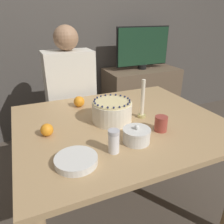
% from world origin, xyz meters
% --- Properties ---
extents(ground_plane, '(12.00, 12.00, 0.00)m').
position_xyz_m(ground_plane, '(0.00, 0.00, 0.00)').
color(ground_plane, '#4C4238').
extents(wall_behind, '(8.00, 0.05, 2.60)m').
position_xyz_m(wall_behind, '(0.00, 1.40, 1.30)').
color(wall_behind, '#4C4742').
rests_on(wall_behind, ground_plane).
extents(dining_table, '(1.23, 1.02, 0.74)m').
position_xyz_m(dining_table, '(0.00, 0.00, 0.62)').
color(dining_table, tan).
rests_on(dining_table, ground_plane).
extents(cake, '(0.24, 0.24, 0.14)m').
position_xyz_m(cake, '(-0.05, 0.03, 0.80)').
color(cake, '#EFE5CC').
rests_on(cake, dining_table).
extents(sugar_bowl, '(0.14, 0.14, 0.10)m').
position_xyz_m(sugar_bowl, '(-0.03, -0.24, 0.77)').
color(sugar_bowl, silver).
rests_on(sugar_bowl, dining_table).
extents(sugar_shaker, '(0.05, 0.05, 0.12)m').
position_xyz_m(sugar_shaker, '(-0.17, -0.28, 0.79)').
color(sugar_shaker, white).
rests_on(sugar_shaker, dining_table).
extents(plate_stack, '(0.19, 0.19, 0.03)m').
position_xyz_m(plate_stack, '(-0.36, -0.30, 0.75)').
color(plate_stack, silver).
rests_on(plate_stack, dining_table).
extents(candle, '(0.05, 0.05, 0.25)m').
position_xyz_m(candle, '(0.14, 0.00, 0.83)').
color(candle, tan).
rests_on(candle, dining_table).
extents(cup, '(0.07, 0.07, 0.09)m').
position_xyz_m(cup, '(0.15, -0.19, 0.78)').
color(cup, '#993D33').
rests_on(cup, dining_table).
extents(orange_fruit_0, '(0.07, 0.07, 0.07)m').
position_xyz_m(orange_fruit_0, '(-0.44, -0.00, 0.77)').
color(orange_fruit_0, orange).
rests_on(orange_fruit_0, dining_table).
extents(orange_fruit_1, '(0.08, 0.08, 0.08)m').
position_xyz_m(orange_fruit_1, '(-0.17, 0.32, 0.77)').
color(orange_fruit_1, orange).
rests_on(orange_fruit_1, dining_table).
extents(person_man_blue_shirt, '(0.40, 0.34, 1.26)m').
position_xyz_m(person_man_blue_shirt, '(-0.15, 0.71, 0.55)').
color(person_man_blue_shirt, '#595960').
rests_on(person_man_blue_shirt, ground_plane).
extents(side_cabinet, '(0.85, 0.46, 0.75)m').
position_xyz_m(side_cabinet, '(0.80, 1.12, 0.37)').
color(side_cabinet, brown).
rests_on(side_cabinet, ground_plane).
extents(tv_monitor, '(0.65, 0.10, 0.47)m').
position_xyz_m(tv_monitor, '(0.80, 1.13, 0.99)').
color(tv_monitor, black).
rests_on(tv_monitor, side_cabinet).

